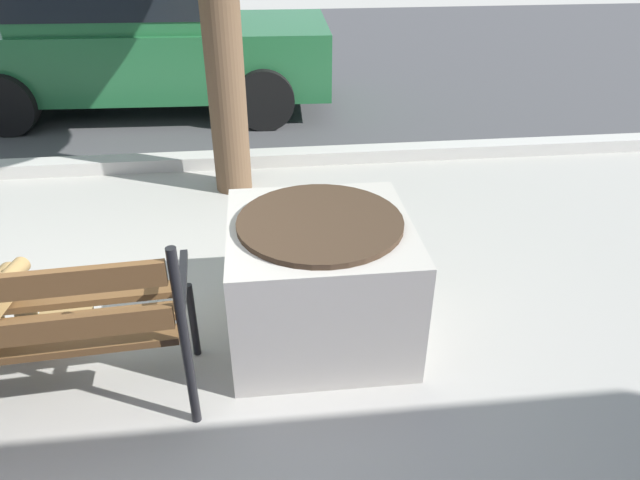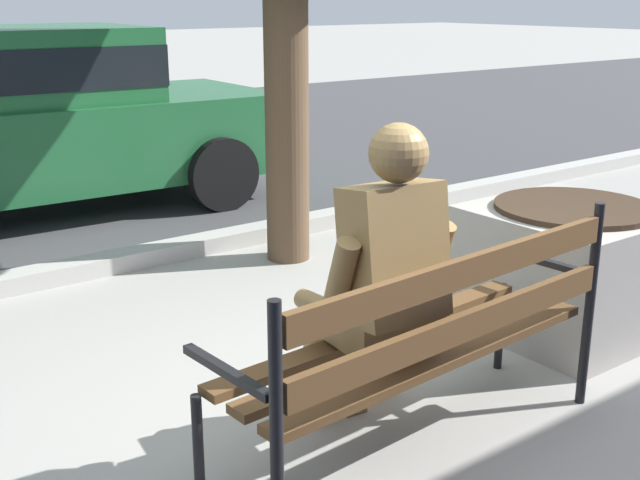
# 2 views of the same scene
# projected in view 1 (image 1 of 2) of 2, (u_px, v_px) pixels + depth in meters

# --- Properties ---
(ground_plane) EXTENTS (80.00, 80.00, 0.00)m
(ground_plane) POSITION_uv_depth(u_px,v_px,m) (32.00, 409.00, 2.75)
(ground_plane) COLOR #9E9B93
(street_surface) EXTENTS (60.00, 9.00, 0.01)m
(street_surface) POSITION_uv_depth(u_px,v_px,m) (182.00, 56.00, 9.17)
(street_surface) COLOR #424244
(street_surface) RESTS_ON ground
(curb_stone) EXTENTS (60.00, 0.20, 0.12)m
(curb_stone) POSITION_uv_depth(u_px,v_px,m) (132.00, 164.00, 5.21)
(curb_stone) COLOR #B2AFA8
(curb_stone) RESTS_ON ground
(concrete_planter) EXTENTS (0.95, 0.95, 0.72)m
(concrete_planter) POSITION_uv_depth(u_px,v_px,m) (320.00, 279.00, 3.08)
(concrete_planter) COLOR #A8A399
(concrete_planter) RESTS_ON ground
(parked_car_green) EXTENTS (4.16, 2.05, 1.56)m
(parked_car_green) POSITION_uv_depth(u_px,v_px,m) (140.00, 34.00, 6.43)
(parked_car_green) COLOR #236638
(parked_car_green) RESTS_ON ground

